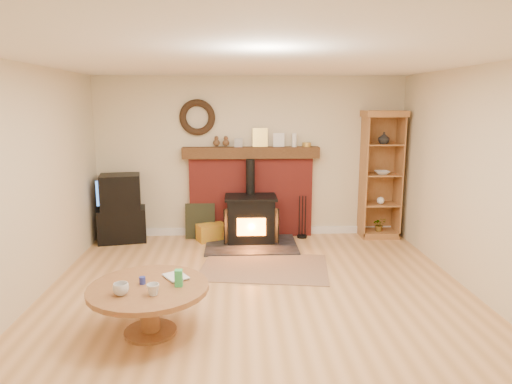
{
  "coord_description": "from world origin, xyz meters",
  "views": [
    {
      "loc": [
        -0.24,
        -4.67,
        2.18
      ],
      "look_at": [
        0.01,
        1.0,
        1.07
      ],
      "focal_mm": 32.0,
      "sensor_mm": 36.0,
      "label": 1
    }
  ],
  "objects_px": {
    "wood_stove": "(251,220)",
    "tv_unit": "(121,209)",
    "curio_cabinet": "(380,175)",
    "coffee_table": "(149,295)"
  },
  "relations": [
    {
      "from": "wood_stove",
      "to": "tv_unit",
      "type": "relative_size",
      "value": 1.3
    },
    {
      "from": "wood_stove",
      "to": "tv_unit",
      "type": "bearing_deg",
      "value": 174.61
    },
    {
      "from": "wood_stove",
      "to": "curio_cabinet",
      "type": "bearing_deg",
      "value": 7.56
    },
    {
      "from": "wood_stove",
      "to": "coffee_table",
      "type": "bearing_deg",
      "value": -110.39
    },
    {
      "from": "wood_stove",
      "to": "tv_unit",
      "type": "distance_m",
      "value": 2.07
    },
    {
      "from": "tv_unit",
      "to": "curio_cabinet",
      "type": "bearing_deg",
      "value": 1.21
    },
    {
      "from": "curio_cabinet",
      "to": "coffee_table",
      "type": "bearing_deg",
      "value": -135.39
    },
    {
      "from": "curio_cabinet",
      "to": "coffee_table",
      "type": "distance_m",
      "value": 4.52
    },
    {
      "from": "curio_cabinet",
      "to": "wood_stove",
      "type": "bearing_deg",
      "value": -172.44
    },
    {
      "from": "wood_stove",
      "to": "curio_cabinet",
      "type": "height_order",
      "value": "curio_cabinet"
    }
  ]
}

